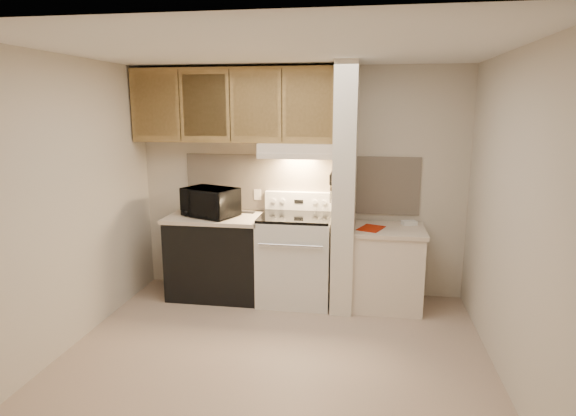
# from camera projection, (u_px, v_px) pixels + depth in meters

# --- Properties ---
(floor) EXTENTS (3.60, 3.60, 0.00)m
(floor) POSITION_uv_depth(u_px,v_px,m) (276.00, 351.00, 4.15)
(floor) COLOR tan
(floor) RESTS_ON ground
(ceiling) EXTENTS (3.60, 3.60, 0.00)m
(ceiling) POSITION_uv_depth(u_px,v_px,m) (274.00, 49.00, 3.64)
(ceiling) COLOR white
(ceiling) RESTS_ON wall_back
(wall_back) EXTENTS (3.60, 2.50, 0.02)m
(wall_back) POSITION_uv_depth(u_px,v_px,m) (300.00, 182.00, 5.34)
(wall_back) COLOR beige
(wall_back) RESTS_ON floor
(wall_left) EXTENTS (0.02, 3.00, 2.50)m
(wall_left) POSITION_uv_depth(u_px,v_px,m) (72.00, 203.00, 4.17)
(wall_left) COLOR beige
(wall_left) RESTS_ON floor
(wall_right) EXTENTS (0.02, 3.00, 2.50)m
(wall_right) POSITION_uv_depth(u_px,v_px,m) (510.00, 218.00, 3.62)
(wall_right) COLOR beige
(wall_right) RESTS_ON floor
(backsplash) EXTENTS (2.60, 0.02, 0.63)m
(backsplash) POSITION_uv_depth(u_px,v_px,m) (300.00, 184.00, 5.34)
(backsplash) COLOR beige
(backsplash) RESTS_ON wall_back
(range_body) EXTENTS (0.76, 0.65, 0.92)m
(range_body) POSITION_uv_depth(u_px,v_px,m) (295.00, 260.00, 5.17)
(range_body) COLOR silver
(range_body) RESTS_ON floor
(oven_window) EXTENTS (0.50, 0.01, 0.30)m
(oven_window) POSITION_uv_depth(u_px,v_px,m) (291.00, 265.00, 4.86)
(oven_window) COLOR black
(oven_window) RESTS_ON range_body
(oven_handle) EXTENTS (0.65, 0.02, 0.02)m
(oven_handle) POSITION_uv_depth(u_px,v_px,m) (290.00, 245.00, 4.78)
(oven_handle) COLOR silver
(oven_handle) RESTS_ON range_body
(cooktop) EXTENTS (0.74, 0.64, 0.03)m
(cooktop) POSITION_uv_depth(u_px,v_px,m) (296.00, 217.00, 5.08)
(cooktop) COLOR black
(cooktop) RESTS_ON range_body
(range_backguard) EXTENTS (0.76, 0.08, 0.20)m
(range_backguard) POSITION_uv_depth(u_px,v_px,m) (299.00, 201.00, 5.33)
(range_backguard) COLOR silver
(range_backguard) RESTS_ON range_body
(range_display) EXTENTS (0.10, 0.01, 0.04)m
(range_display) POSITION_uv_depth(u_px,v_px,m) (299.00, 202.00, 5.29)
(range_display) COLOR black
(range_display) RESTS_ON range_backguard
(range_knob_left_outer) EXTENTS (0.05, 0.02, 0.05)m
(range_knob_left_outer) POSITION_uv_depth(u_px,v_px,m) (274.00, 201.00, 5.33)
(range_knob_left_outer) COLOR silver
(range_knob_left_outer) RESTS_ON range_backguard
(range_knob_left_inner) EXTENTS (0.05, 0.02, 0.05)m
(range_knob_left_inner) POSITION_uv_depth(u_px,v_px,m) (283.00, 201.00, 5.31)
(range_knob_left_inner) COLOR silver
(range_knob_left_inner) RESTS_ON range_backguard
(range_knob_right_inner) EXTENTS (0.05, 0.02, 0.05)m
(range_knob_right_inner) POSITION_uv_depth(u_px,v_px,m) (315.00, 202.00, 5.26)
(range_knob_right_inner) COLOR silver
(range_knob_right_inner) RESTS_ON range_backguard
(range_knob_right_outer) EXTENTS (0.05, 0.02, 0.05)m
(range_knob_right_outer) POSITION_uv_depth(u_px,v_px,m) (324.00, 202.00, 5.24)
(range_knob_right_outer) COLOR silver
(range_knob_right_outer) RESTS_ON range_backguard
(dishwasher_front) EXTENTS (1.00, 0.63, 0.87)m
(dishwasher_front) POSITION_uv_depth(u_px,v_px,m) (217.00, 257.00, 5.32)
(dishwasher_front) COLOR black
(dishwasher_front) RESTS_ON floor
(left_countertop) EXTENTS (1.04, 0.67, 0.04)m
(left_countertop) POSITION_uv_depth(u_px,v_px,m) (216.00, 218.00, 5.23)
(left_countertop) COLOR beige
(left_countertop) RESTS_ON dishwasher_front
(spoon_rest) EXTENTS (0.21, 0.08, 0.01)m
(spoon_rest) POSITION_uv_depth(u_px,v_px,m) (246.00, 212.00, 5.37)
(spoon_rest) COLOR black
(spoon_rest) RESTS_ON left_countertop
(teal_jar) EXTENTS (0.11, 0.11, 0.10)m
(teal_jar) POSITION_uv_depth(u_px,v_px,m) (192.00, 206.00, 5.48)
(teal_jar) COLOR #25645C
(teal_jar) RESTS_ON left_countertop
(outlet) EXTENTS (0.08, 0.01, 0.12)m
(outlet) POSITION_uv_depth(u_px,v_px,m) (258.00, 195.00, 5.43)
(outlet) COLOR beige
(outlet) RESTS_ON backsplash
(microwave) EXTENTS (0.66, 0.56, 0.31)m
(microwave) POSITION_uv_depth(u_px,v_px,m) (210.00, 202.00, 5.18)
(microwave) COLOR black
(microwave) RESTS_ON left_countertop
(partition_pillar) EXTENTS (0.22, 0.70, 2.50)m
(partition_pillar) POSITION_uv_depth(u_px,v_px,m) (345.00, 189.00, 4.93)
(partition_pillar) COLOR silver
(partition_pillar) RESTS_ON floor
(pillar_trim) EXTENTS (0.01, 0.70, 0.04)m
(pillar_trim) POSITION_uv_depth(u_px,v_px,m) (334.00, 183.00, 4.94)
(pillar_trim) COLOR olive
(pillar_trim) RESTS_ON partition_pillar
(knife_strip) EXTENTS (0.02, 0.42, 0.04)m
(knife_strip) POSITION_uv_depth(u_px,v_px,m) (333.00, 182.00, 4.88)
(knife_strip) COLOR black
(knife_strip) RESTS_ON partition_pillar
(knife_blade_a) EXTENTS (0.01, 0.03, 0.16)m
(knife_blade_a) POSITION_uv_depth(u_px,v_px,m) (330.00, 195.00, 4.76)
(knife_blade_a) COLOR silver
(knife_blade_a) RESTS_ON knife_strip
(knife_handle_a) EXTENTS (0.02, 0.02, 0.10)m
(knife_handle_a) POSITION_uv_depth(u_px,v_px,m) (330.00, 180.00, 4.72)
(knife_handle_a) COLOR black
(knife_handle_a) RESTS_ON knife_strip
(knife_blade_b) EXTENTS (0.01, 0.04, 0.18)m
(knife_blade_b) POSITION_uv_depth(u_px,v_px,m) (331.00, 194.00, 4.84)
(knife_blade_b) COLOR silver
(knife_blade_b) RESTS_ON knife_strip
(knife_handle_b) EXTENTS (0.02, 0.02, 0.10)m
(knife_handle_b) POSITION_uv_depth(u_px,v_px,m) (331.00, 178.00, 4.80)
(knife_handle_b) COLOR black
(knife_handle_b) RESTS_ON knife_strip
(knife_blade_c) EXTENTS (0.01, 0.04, 0.20)m
(knife_blade_c) POSITION_uv_depth(u_px,v_px,m) (331.00, 194.00, 4.90)
(knife_blade_c) COLOR silver
(knife_blade_c) RESTS_ON knife_strip
(knife_handle_c) EXTENTS (0.02, 0.02, 0.10)m
(knife_handle_c) POSITION_uv_depth(u_px,v_px,m) (331.00, 177.00, 4.87)
(knife_handle_c) COLOR black
(knife_handle_c) RESTS_ON knife_strip
(knife_blade_d) EXTENTS (0.01, 0.04, 0.16)m
(knife_blade_d) POSITION_uv_depth(u_px,v_px,m) (332.00, 191.00, 4.98)
(knife_blade_d) COLOR silver
(knife_blade_d) RESTS_ON knife_strip
(knife_handle_d) EXTENTS (0.02, 0.02, 0.10)m
(knife_handle_d) POSITION_uv_depth(u_px,v_px,m) (332.00, 176.00, 4.94)
(knife_handle_d) COLOR black
(knife_handle_d) RESTS_ON knife_strip
(knife_blade_e) EXTENTS (0.01, 0.04, 0.18)m
(knife_blade_e) POSITION_uv_depth(u_px,v_px,m) (332.00, 190.00, 5.06)
(knife_blade_e) COLOR silver
(knife_blade_e) RESTS_ON knife_strip
(knife_handle_e) EXTENTS (0.02, 0.02, 0.10)m
(knife_handle_e) POSITION_uv_depth(u_px,v_px,m) (333.00, 175.00, 5.03)
(knife_handle_e) COLOR black
(knife_handle_e) RESTS_ON knife_strip
(oven_mitt) EXTENTS (0.03, 0.09, 0.21)m
(oven_mitt) POSITION_uv_depth(u_px,v_px,m) (333.00, 188.00, 5.12)
(oven_mitt) COLOR slate
(oven_mitt) RESTS_ON partition_pillar
(right_cab_base) EXTENTS (0.70, 0.60, 0.81)m
(right_cab_base) POSITION_uv_depth(u_px,v_px,m) (387.00, 269.00, 5.03)
(right_cab_base) COLOR beige
(right_cab_base) RESTS_ON floor
(right_countertop) EXTENTS (0.74, 0.64, 0.04)m
(right_countertop) POSITION_uv_depth(u_px,v_px,m) (389.00, 230.00, 4.94)
(right_countertop) COLOR beige
(right_countertop) RESTS_ON right_cab_base
(red_folder) EXTENTS (0.30, 0.35, 0.01)m
(red_folder) POSITION_uv_depth(u_px,v_px,m) (371.00, 228.00, 4.91)
(red_folder) COLOR #A21B04
(red_folder) RESTS_ON right_countertop
(white_box) EXTENTS (0.17, 0.14, 0.04)m
(white_box) POSITION_uv_depth(u_px,v_px,m) (409.00, 223.00, 5.08)
(white_box) COLOR white
(white_box) RESTS_ON right_countertop
(range_hood) EXTENTS (0.78, 0.44, 0.15)m
(range_hood) POSITION_uv_depth(u_px,v_px,m) (297.00, 150.00, 5.05)
(range_hood) COLOR beige
(range_hood) RESTS_ON upper_cabinets
(hood_lip) EXTENTS (0.78, 0.04, 0.06)m
(hood_lip) POSITION_uv_depth(u_px,v_px,m) (295.00, 156.00, 4.86)
(hood_lip) COLOR beige
(hood_lip) RESTS_ON range_hood
(upper_cabinets) EXTENTS (2.18, 0.33, 0.77)m
(upper_cabinets) POSITION_uv_depth(u_px,v_px,m) (234.00, 105.00, 5.11)
(upper_cabinets) COLOR olive
(upper_cabinets) RESTS_ON wall_back
(cab_door_a) EXTENTS (0.46, 0.01, 0.63)m
(cab_door_a) POSITION_uv_depth(u_px,v_px,m) (155.00, 105.00, 5.08)
(cab_door_a) COLOR olive
(cab_door_a) RESTS_ON upper_cabinets
(cab_gap_a) EXTENTS (0.01, 0.01, 0.73)m
(cab_gap_a) POSITION_uv_depth(u_px,v_px,m) (180.00, 105.00, 5.04)
(cab_gap_a) COLOR black
(cab_gap_a) RESTS_ON upper_cabinets
(cab_door_b) EXTENTS (0.46, 0.01, 0.63)m
(cab_door_b) POSITION_uv_depth(u_px,v_px,m) (205.00, 105.00, 5.00)
(cab_door_b) COLOR olive
(cab_door_b) RESTS_ON upper_cabinets
(cab_gap_b) EXTENTS (0.01, 0.01, 0.73)m
(cab_gap_b) POSITION_uv_depth(u_px,v_px,m) (230.00, 105.00, 4.95)
(cab_gap_b) COLOR black
(cab_gap_b) RESTS_ON upper_cabinets
(cab_door_c) EXTENTS (0.46, 0.01, 0.63)m
(cab_door_c) POSITION_uv_depth(u_px,v_px,m) (256.00, 105.00, 4.91)
(cab_door_c) COLOR olive
(cab_door_c) RESTS_ON upper_cabinets
(cab_gap_c) EXTENTS (0.01, 0.01, 0.73)m
(cab_gap_c) POSITION_uv_depth(u_px,v_px,m) (282.00, 105.00, 4.87)
(cab_gap_c) COLOR black
(cab_gap_c) RESTS_ON upper_cabinets
(cab_door_d) EXTENTS (0.46, 0.01, 0.63)m
(cab_door_d) POSITION_uv_depth(u_px,v_px,m) (309.00, 105.00, 4.83)
(cab_door_d) COLOR olive
(cab_door_d) RESTS_ON upper_cabinets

